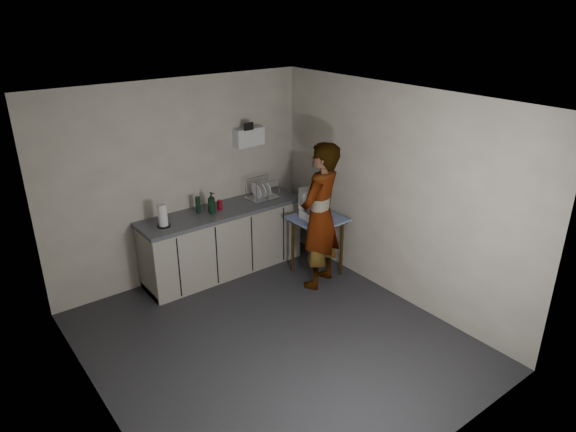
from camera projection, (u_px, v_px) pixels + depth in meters
ground at (274, 341)px, 5.62m from camera, size 4.00×4.00×0.00m
wall_back at (181, 182)px, 6.57m from camera, size 3.60×0.02×2.60m
wall_right at (394, 195)px, 6.12m from camera, size 0.02×4.00×2.60m
wall_left at (91, 290)px, 4.11m from camera, size 0.02×4.00×2.60m
ceiling at (270, 103)px, 4.61m from camera, size 3.60×4.00×0.01m
kitchen_counter at (223, 242)px, 6.92m from camera, size 2.24×0.62×0.91m
wall_shelf at (249, 137)px, 6.91m from camera, size 0.42×0.18×0.37m
side_table at (318, 225)px, 6.76m from camera, size 0.64×0.64×0.81m
standing_man at (320, 216)px, 6.41m from camera, size 0.81×0.68×1.90m
soap_bottle at (212, 203)px, 6.57m from camera, size 0.14×0.15×0.28m
soda_can at (220, 205)px, 6.71m from camera, size 0.07×0.07×0.13m
dark_bottle at (198, 205)px, 6.59m from camera, size 0.06×0.06×0.21m
paper_towel at (163, 216)px, 6.17m from camera, size 0.16×0.16×0.29m
dish_rack at (262, 194)px, 7.08m from camera, size 0.41×0.31×0.29m
bakery_box at (313, 212)px, 6.67m from camera, size 0.32×0.33×0.40m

